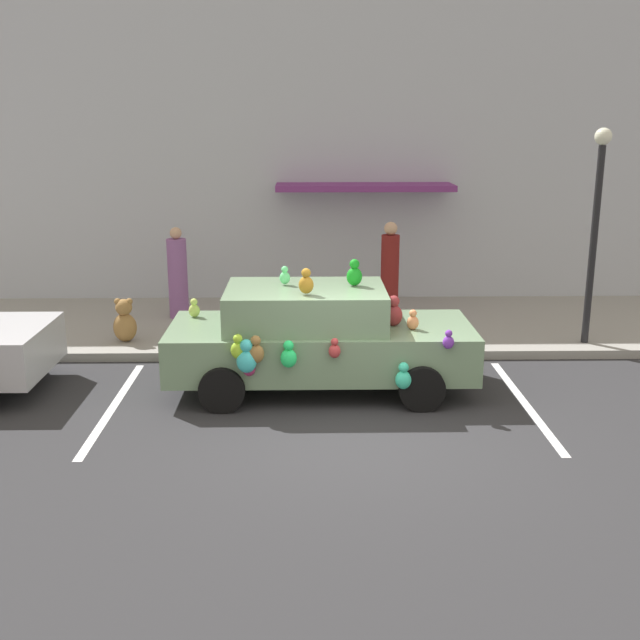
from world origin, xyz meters
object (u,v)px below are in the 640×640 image
object	(u,v)px
plush_covered_car	(317,337)
pedestrian_near_shopfront	(178,276)
teddy_bear_on_sidewalk	(125,322)
street_lamp_post	(596,213)
pedestrian_walking_past	(390,275)

from	to	relation	value
plush_covered_car	pedestrian_near_shopfront	xyz separation A→B (m)	(-2.62, 3.69, 0.16)
teddy_bear_on_sidewalk	street_lamp_post	xyz separation A→B (m)	(7.97, -0.20, 1.88)
street_lamp_post	pedestrian_walking_past	xyz separation A→B (m)	(-3.25, 1.42, -1.33)
plush_covered_car	street_lamp_post	bearing A→B (deg)	21.51
teddy_bear_on_sidewalk	pedestrian_near_shopfront	world-z (taller)	pedestrian_near_shopfront
plush_covered_car	pedestrian_walking_past	size ratio (longest dim) A/B	2.32
pedestrian_near_shopfront	pedestrian_walking_past	distance (m)	4.06
teddy_bear_on_sidewalk	pedestrian_near_shopfront	distance (m)	1.84
street_lamp_post	pedestrian_walking_past	size ratio (longest dim) A/B	1.89
pedestrian_near_shopfront	pedestrian_walking_past	size ratio (longest dim) A/B	0.92
street_lamp_post	pedestrian_near_shopfront	xyz separation A→B (m)	(-7.29, 1.85, -1.42)
plush_covered_car	pedestrian_walking_past	world-z (taller)	pedestrian_walking_past
teddy_bear_on_sidewalk	pedestrian_walking_past	xyz separation A→B (m)	(4.71, 1.23, 0.54)
plush_covered_car	street_lamp_post	xyz separation A→B (m)	(4.67, 1.84, 1.59)
plush_covered_car	teddy_bear_on_sidewalk	size ratio (longest dim) A/B	5.74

